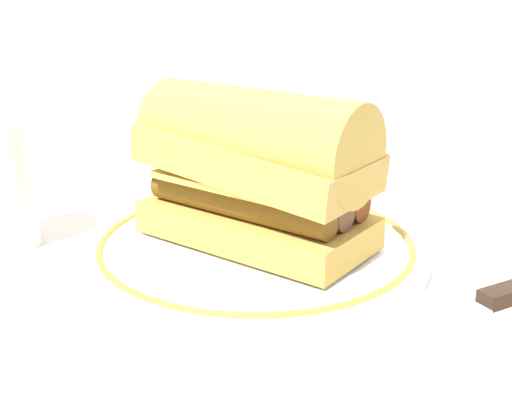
{
  "coord_description": "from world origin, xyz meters",
  "views": [
    {
      "loc": [
        0.26,
        -0.45,
        0.23
      ],
      "look_at": [
        0.02,
        0.02,
        0.04
      ],
      "focal_mm": 48.11,
      "sensor_mm": 36.0,
      "label": 1
    }
  ],
  "objects_px": {
    "plate": "(256,247)",
    "butter_knife": "(482,304)",
    "sausage_sandwich": "(256,167)",
    "drinking_glass": "(0,193)"
  },
  "relations": [
    {
      "from": "drinking_glass",
      "to": "butter_knife",
      "type": "height_order",
      "value": "drinking_glass"
    },
    {
      "from": "drinking_glass",
      "to": "butter_knife",
      "type": "relative_size",
      "value": 0.88
    },
    {
      "from": "butter_knife",
      "to": "plate",
      "type": "bearing_deg",
      "value": 176.43
    },
    {
      "from": "sausage_sandwich",
      "to": "butter_knife",
      "type": "distance_m",
      "value": 0.2
    },
    {
      "from": "plate",
      "to": "butter_knife",
      "type": "bearing_deg",
      "value": -3.57
    },
    {
      "from": "sausage_sandwich",
      "to": "butter_knife",
      "type": "height_order",
      "value": "sausage_sandwich"
    },
    {
      "from": "sausage_sandwich",
      "to": "butter_knife",
      "type": "xyz_separation_m",
      "value": [
        0.19,
        -0.01,
        -0.07
      ]
    },
    {
      "from": "plate",
      "to": "butter_knife",
      "type": "relative_size",
      "value": 2.31
    },
    {
      "from": "drinking_glass",
      "to": "plate",
      "type": "bearing_deg",
      "value": 20.96
    },
    {
      "from": "sausage_sandwich",
      "to": "drinking_glass",
      "type": "relative_size",
      "value": 1.87
    }
  ]
}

